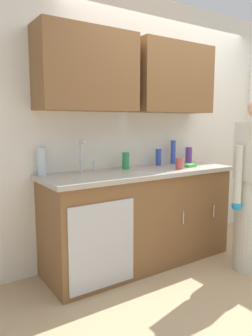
{
  "coord_description": "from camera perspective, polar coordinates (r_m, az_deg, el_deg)",
  "views": [
    {
      "loc": [
        -2.38,
        -1.8,
        1.4
      ],
      "look_at": [
        -0.82,
        0.55,
        1.0
      ],
      "focal_mm": 34.55,
      "sensor_mm": 36.0,
      "label": 1
    }
  ],
  "objects": [
    {
      "name": "ground_plane",
      "position": [
        3.3,
        18.28,
        -17.49
      ],
      "size": [
        9.0,
        9.0,
        0.0
      ],
      "primitive_type": "plane",
      "color": "tan"
    },
    {
      "name": "kitchen_wall_with_uppers",
      "position": [
        3.58,
        5.2,
        9.26
      ],
      "size": [
        4.8,
        0.44,
        2.7
      ],
      "color": "silver",
      "rests_on": "ground"
    },
    {
      "name": "counter_cabinet",
      "position": [
        3.24,
        2.49,
        -9.0
      ],
      "size": [
        1.9,
        0.62,
        0.9
      ],
      "color": "brown",
      "rests_on": "ground"
    },
    {
      "name": "countertop",
      "position": [
        3.13,
        2.57,
        -0.74
      ],
      "size": [
        1.96,
        0.66,
        0.04
      ],
      "primitive_type": "cube",
      "color": "#A8A093",
      "rests_on": "counter_cabinet"
    },
    {
      "name": "sink",
      "position": [
        2.87,
        -5.95,
        -1.5
      ],
      "size": [
        0.5,
        0.36,
        0.35
      ],
      "color": "#B7BABF",
      "rests_on": "counter_cabinet"
    },
    {
      "name": "bottle_water_short",
      "position": [
        3.65,
        8.31,
        2.81
      ],
      "size": [
        0.06,
        0.06,
        0.26
      ],
      "primitive_type": "cylinder",
      "color": "#334CB2",
      "rests_on": "countertop"
    },
    {
      "name": "bottle_cleaner_spray",
      "position": [
        3.2,
        -0.06,
        1.3
      ],
      "size": [
        0.07,
        0.07,
        0.16
      ],
      "primitive_type": "cylinder",
      "color": "#2D8C4C",
      "rests_on": "countertop"
    },
    {
      "name": "bottle_dish_liquid",
      "position": [
        3.78,
        11.0,
        2.3
      ],
      "size": [
        0.07,
        0.07,
        0.18
      ],
      "primitive_type": "cylinder",
      "color": "#66388C",
      "rests_on": "countertop"
    },
    {
      "name": "bottle_soap",
      "position": [
        3.49,
        5.76,
        1.93
      ],
      "size": [
        0.06,
        0.06,
        0.18
      ],
      "primitive_type": "cylinder",
      "color": "#334CB2",
      "rests_on": "countertop"
    },
    {
      "name": "bottle_water_tall",
      "position": [
        2.91,
        -14.66,
        1.1
      ],
      "size": [
        0.08,
        0.08,
        0.24
      ],
      "primitive_type": "cylinder",
      "color": "silver",
      "rests_on": "countertop"
    },
    {
      "name": "cup_by_sink",
      "position": [
        3.23,
        9.4,
        0.74
      ],
      "size": [
        0.08,
        0.08,
        0.11
      ],
      "primitive_type": "cylinder",
      "color": "#B24C47",
      "rests_on": "countertop"
    },
    {
      "name": "knife_on_counter",
      "position": [
        2.93,
        4.03,
        -0.91
      ],
      "size": [
        0.19,
        0.18,
        0.01
      ],
      "primitive_type": "cube",
      "rotation": [
        0.0,
        0.0,
        2.4
      ],
      "color": "silver",
      "rests_on": "countertop"
    },
    {
      "name": "sponge",
      "position": [
        3.41,
        11.3,
        0.42
      ],
      "size": [
        0.11,
        0.07,
        0.03
      ],
      "primitive_type": "cube",
      "color": "#4CBF4C",
      "rests_on": "countertop"
    }
  ]
}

